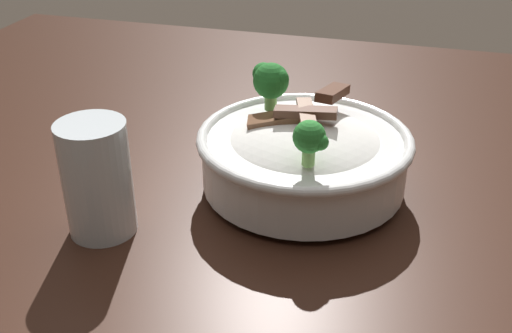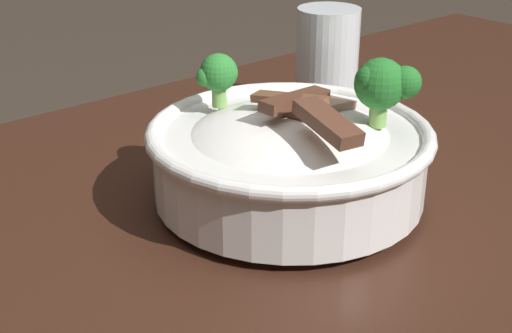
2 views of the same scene
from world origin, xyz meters
name	(u,v)px [view 2 (image 2 of 2)]	position (x,y,z in m)	size (l,w,h in m)	color
rice_bowl	(290,153)	(0.05, -0.11, 0.82)	(0.24, 0.24, 0.13)	white
drinking_glass	(327,70)	(-0.13, -0.24, 0.83)	(0.07, 0.07, 0.12)	white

